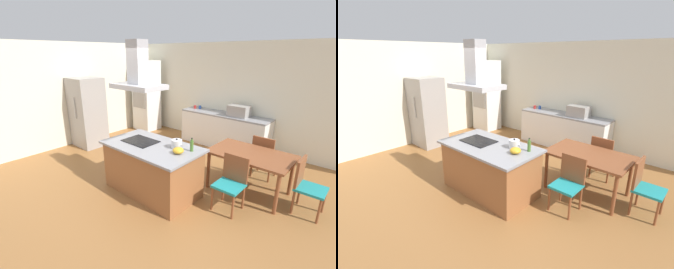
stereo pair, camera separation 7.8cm
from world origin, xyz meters
TOP-DOWN VIEW (x-y plane):
  - ground at (0.00, 1.50)m, footprint 16.00×16.00m
  - wall_back at (0.00, 3.25)m, footprint 7.20×0.10m
  - wall_left at (-3.45, 1.00)m, footprint 0.10×8.80m
  - kitchen_island at (0.00, 0.00)m, footprint 1.74×1.00m
  - cooktop at (-0.29, 0.00)m, footprint 0.60×0.44m
  - tea_kettle at (0.41, 0.19)m, footprint 0.24×0.18m
  - olive_oil_bottle at (0.68, 0.25)m, footprint 0.06×0.06m
  - mixing_bowl at (0.58, 0.02)m, footprint 0.18×0.18m
  - back_counter at (-0.17, 2.88)m, footprint 2.38×0.62m
  - countertop_microwave at (0.21, 2.88)m, footprint 0.50×0.38m
  - coffee_mug_red at (-1.14, 2.89)m, footprint 0.08×0.08m
  - coffee_mug_blue at (-1.02, 2.95)m, footprint 0.08×0.08m
  - wall_oven_stack at (-2.90, 2.65)m, footprint 0.70×0.66m
  - refrigerator at (-2.98, 0.55)m, footprint 0.80×0.73m
  - dining_table at (1.31, 1.16)m, footprint 1.40×0.90m
  - chair_facing_island at (1.31, 0.49)m, footprint 0.42×0.42m
  - chair_at_right_end at (2.23, 1.16)m, footprint 0.42×0.42m
  - chair_facing_back_wall at (1.31, 1.82)m, footprint 0.42×0.42m
  - range_hood at (-0.29, 0.00)m, footprint 0.90×0.55m

SIDE VIEW (x-z plane):
  - ground at x=0.00m, z-range 0.00..0.00m
  - back_counter at x=-0.17m, z-range 0.00..0.90m
  - kitchen_island at x=0.00m, z-range 0.00..0.90m
  - chair_facing_island at x=1.31m, z-range 0.06..0.95m
  - chair_at_right_end at x=2.23m, z-range 0.06..0.95m
  - chair_facing_back_wall at x=1.31m, z-range 0.06..0.95m
  - dining_table at x=1.31m, z-range 0.29..1.04m
  - cooktop at x=-0.29m, z-range 0.90..0.91m
  - refrigerator at x=-2.98m, z-range 0.00..1.82m
  - coffee_mug_red at x=-1.14m, z-range 0.90..0.99m
  - coffee_mug_blue at x=-1.02m, z-range 0.90..0.99m
  - mixing_bowl at x=0.58m, z-range 0.90..1.00m
  - tea_kettle at x=0.41m, z-range 0.89..1.06m
  - olive_oil_bottle at x=0.68m, z-range 0.88..1.11m
  - countertop_microwave at x=0.21m, z-range 0.90..1.18m
  - wall_oven_stack at x=-2.90m, z-range 0.00..2.20m
  - wall_back at x=0.00m, z-range 0.00..2.70m
  - wall_left at x=-3.45m, z-range 0.00..2.70m
  - range_hood at x=-0.29m, z-range 1.71..2.49m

